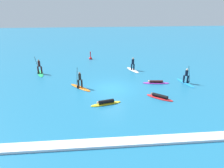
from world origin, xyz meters
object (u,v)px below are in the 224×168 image
object	(u,v)px
surfer_on_yellow_board	(106,103)
surfer_on_blue_board	(186,79)
surfer_on_red_board	(160,97)
surfer_on_purple_board	(156,82)
surfer_on_green_board	(40,70)
surfer_on_orange_board	(80,84)
marker_buoy	(91,58)
surfer_on_white_board	(133,67)

from	to	relation	value
surfer_on_yellow_board	surfer_on_blue_board	size ratio (longest dim) A/B	0.91
surfer_on_red_board	surfer_on_blue_board	world-z (taller)	surfer_on_blue_board
surfer_on_red_board	surfer_on_purple_board	xyz separation A→B (m)	(0.76, 3.89, -0.02)
surfer_on_green_board	surfer_on_orange_board	bearing A→B (deg)	26.67
marker_buoy	surfer_on_green_board	bearing A→B (deg)	-133.61
surfer_on_yellow_board	surfer_on_blue_board	bearing A→B (deg)	-168.84
surfer_on_purple_board	surfer_on_white_board	bearing A→B (deg)	-64.56
surfer_on_green_board	surfer_on_white_board	bearing A→B (deg)	72.89
surfer_on_white_board	surfer_on_red_board	bearing A→B (deg)	166.84
surfer_on_orange_board	surfer_on_purple_board	world-z (taller)	surfer_on_orange_board
surfer_on_green_board	surfer_on_purple_board	distance (m)	14.78
surfer_on_orange_board	marker_buoy	world-z (taller)	surfer_on_orange_board
surfer_on_white_board	surfer_on_green_board	bearing A→B (deg)	72.34
surfer_on_green_board	surfer_on_white_board	world-z (taller)	surfer_on_green_board
surfer_on_yellow_board	marker_buoy	size ratio (longest dim) A/B	2.11
surfer_on_green_board	marker_buoy	distance (m)	9.43
surfer_on_blue_board	surfer_on_red_board	bearing A→B (deg)	-62.17
surfer_on_red_board	surfer_on_white_board	size ratio (longest dim) A/B	0.84
surfer_on_orange_board	surfer_on_white_board	bearing A→B (deg)	-92.52
surfer_on_red_board	marker_buoy	bearing A→B (deg)	-26.05
surfer_on_red_board	marker_buoy	distance (m)	16.87
surfer_on_yellow_board	surfer_on_white_board	world-z (taller)	surfer_on_white_board
surfer_on_white_board	marker_buoy	xyz separation A→B (m)	(-5.75, 6.47, -0.27)
surfer_on_yellow_board	marker_buoy	distance (m)	16.35
surfer_on_purple_board	surfer_on_blue_board	size ratio (longest dim) A/B	0.97
surfer_on_yellow_board	surfer_on_orange_board	bearing A→B (deg)	-72.51
surfer_on_white_board	surfer_on_blue_board	world-z (taller)	surfer_on_blue_board
surfer_on_white_board	surfer_on_blue_board	xyz separation A→B (m)	(5.14, -5.38, -0.01)
surfer_on_orange_board	surfer_on_white_board	world-z (taller)	surfer_on_orange_board
surfer_on_blue_board	surfer_on_white_board	bearing A→B (deg)	-149.50
surfer_on_white_board	surfer_on_orange_board	bearing A→B (deg)	110.62
surfer_on_green_board	marker_buoy	world-z (taller)	surfer_on_green_board
surfer_on_orange_board	surfer_on_white_board	xyz separation A→B (m)	(6.81, 5.71, 0.04)
surfer_on_orange_board	surfer_on_yellow_board	xyz separation A→B (m)	(2.52, -4.11, -0.28)
surfer_on_green_board	surfer_on_white_board	xyz separation A→B (m)	(12.25, 0.36, -0.01)
surfer_on_white_board	marker_buoy	world-z (taller)	surfer_on_white_board
surfer_on_orange_board	surfer_on_yellow_board	size ratio (longest dim) A/B	0.93
surfer_on_white_board	surfer_on_blue_board	size ratio (longest dim) A/B	0.93
surfer_on_red_board	surfer_on_green_board	xyz separation A→B (m)	(-13.23, 8.65, 0.34)
surfer_on_yellow_board	surfer_on_white_board	size ratio (longest dim) A/B	0.98
surfer_on_red_board	surfer_on_orange_board	distance (m)	8.46
surfer_on_yellow_board	surfer_on_blue_board	world-z (taller)	surfer_on_blue_board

